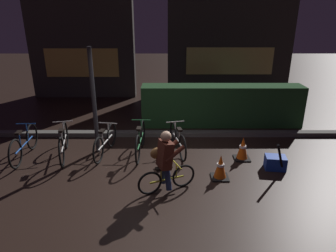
{
  "coord_description": "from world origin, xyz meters",
  "views": [
    {
      "loc": [
        0.18,
        -5.6,
        3.27
      ],
      "look_at": [
        0.2,
        0.6,
        0.9
      ],
      "focal_mm": 32.07,
      "sensor_mm": 36.0,
      "label": 1
    }
  ],
  "objects_px": {
    "parked_bike_center_right": "(139,140)",
    "parked_bike_right_mid": "(177,140)",
    "parked_bike_center_left": "(104,142)",
    "cyclist": "(164,161)",
    "parked_bike_leftmost": "(23,144)",
    "traffic_cone_far": "(242,149)",
    "parked_bike_left_mid": "(63,143)",
    "traffic_cone_near": "(220,167)",
    "blue_crate": "(274,162)",
    "street_post": "(93,102)",
    "closed_umbrella": "(279,158)"
  },
  "relations": [
    {
      "from": "parked_bike_center_left",
      "to": "traffic_cone_far",
      "type": "height_order",
      "value": "parked_bike_center_left"
    },
    {
      "from": "parked_bike_center_left",
      "to": "traffic_cone_far",
      "type": "distance_m",
      "value": 3.28
    },
    {
      "from": "parked_bike_left_mid",
      "to": "blue_crate",
      "type": "xyz_separation_m",
      "value": [
        4.86,
        -0.61,
        -0.21
      ]
    },
    {
      "from": "traffic_cone_far",
      "to": "blue_crate",
      "type": "xyz_separation_m",
      "value": [
        0.62,
        -0.47,
        -0.12
      ]
    },
    {
      "from": "parked_bike_left_mid",
      "to": "parked_bike_right_mid",
      "type": "height_order",
      "value": "parked_bike_left_mid"
    },
    {
      "from": "parked_bike_leftmost",
      "to": "traffic_cone_far",
      "type": "xyz_separation_m",
      "value": [
        5.15,
        -0.08,
        -0.08
      ]
    },
    {
      "from": "parked_bike_center_left",
      "to": "blue_crate",
      "type": "distance_m",
      "value": 3.96
    },
    {
      "from": "closed_umbrella",
      "to": "parked_bike_center_left",
      "type": "bearing_deg",
      "value": -58.38
    },
    {
      "from": "parked_bike_leftmost",
      "to": "blue_crate",
      "type": "xyz_separation_m",
      "value": [
        5.77,
        -0.55,
        -0.2
      ]
    },
    {
      "from": "traffic_cone_near",
      "to": "traffic_cone_far",
      "type": "relative_size",
      "value": 0.96
    },
    {
      "from": "parked_bike_right_mid",
      "to": "blue_crate",
      "type": "relative_size",
      "value": 3.5
    },
    {
      "from": "street_post",
      "to": "blue_crate",
      "type": "xyz_separation_m",
      "value": [
        4.12,
        -0.9,
        -1.13
      ]
    },
    {
      "from": "traffic_cone_near",
      "to": "blue_crate",
      "type": "distance_m",
      "value": 1.35
    },
    {
      "from": "closed_umbrella",
      "to": "traffic_cone_far",
      "type": "bearing_deg",
      "value": -93.47
    },
    {
      "from": "parked_bike_left_mid",
      "to": "traffic_cone_near",
      "type": "relative_size",
      "value": 3.2
    },
    {
      "from": "parked_bike_right_mid",
      "to": "closed_umbrella",
      "type": "bearing_deg",
      "value": -129.49
    },
    {
      "from": "traffic_cone_near",
      "to": "parked_bike_center_right",
      "type": "bearing_deg",
      "value": 146.5
    },
    {
      "from": "parked_bike_left_mid",
      "to": "closed_umbrella",
      "type": "relative_size",
      "value": 2.01
    },
    {
      "from": "parked_bike_left_mid",
      "to": "traffic_cone_near",
      "type": "distance_m",
      "value": 3.71
    },
    {
      "from": "blue_crate",
      "to": "cyclist",
      "type": "relative_size",
      "value": 0.35
    },
    {
      "from": "parked_bike_center_left",
      "to": "parked_bike_center_right",
      "type": "relative_size",
      "value": 0.91
    },
    {
      "from": "traffic_cone_far",
      "to": "cyclist",
      "type": "relative_size",
      "value": 0.45
    },
    {
      "from": "street_post",
      "to": "parked_bike_center_right",
      "type": "distance_m",
      "value": 1.42
    },
    {
      "from": "parked_bike_right_mid",
      "to": "cyclist",
      "type": "relative_size",
      "value": 1.24
    },
    {
      "from": "parked_bike_center_right",
      "to": "blue_crate",
      "type": "distance_m",
      "value": 3.15
    },
    {
      "from": "street_post",
      "to": "cyclist",
      "type": "distance_m",
      "value": 2.52
    },
    {
      "from": "traffic_cone_far",
      "to": "closed_umbrella",
      "type": "bearing_deg",
      "value": -49.36
    },
    {
      "from": "parked_bike_leftmost",
      "to": "parked_bike_center_right",
      "type": "bearing_deg",
      "value": -88.75
    },
    {
      "from": "blue_crate",
      "to": "parked_bike_center_right",
      "type": "bearing_deg",
      "value": 165.91
    },
    {
      "from": "parked_bike_right_mid",
      "to": "street_post",
      "type": "bearing_deg",
      "value": 76.05
    },
    {
      "from": "street_post",
      "to": "parked_bike_center_left",
      "type": "height_order",
      "value": "street_post"
    },
    {
      "from": "parked_bike_left_mid",
      "to": "cyclist",
      "type": "distance_m",
      "value": 2.85
    },
    {
      "from": "street_post",
      "to": "blue_crate",
      "type": "bearing_deg",
      "value": -12.32
    },
    {
      "from": "parked_bike_leftmost",
      "to": "parked_bike_left_mid",
      "type": "distance_m",
      "value": 0.92
    },
    {
      "from": "traffic_cone_near",
      "to": "cyclist",
      "type": "bearing_deg",
      "value": -158.25
    },
    {
      "from": "parked_bike_right_mid",
      "to": "parked_bike_left_mid",
      "type": "bearing_deg",
      "value": 82.53
    },
    {
      "from": "parked_bike_leftmost",
      "to": "traffic_cone_far",
      "type": "relative_size",
      "value": 3.0
    },
    {
      "from": "parked_bike_center_left",
      "to": "cyclist",
      "type": "distance_m",
      "value": 2.18
    },
    {
      "from": "parked_bike_leftmost",
      "to": "parked_bike_left_mid",
      "type": "relative_size",
      "value": 0.98
    },
    {
      "from": "traffic_cone_far",
      "to": "street_post",
      "type": "bearing_deg",
      "value": 173.0
    },
    {
      "from": "parked_bike_center_right",
      "to": "parked_bike_left_mid",
      "type": "bearing_deg",
      "value": 96.66
    },
    {
      "from": "parked_bike_center_right",
      "to": "parked_bike_right_mid",
      "type": "xyz_separation_m",
      "value": [
        0.91,
        0.08,
        -0.03
      ]
    },
    {
      "from": "traffic_cone_near",
      "to": "parked_bike_center_left",
      "type": "bearing_deg",
      "value": 156.39
    },
    {
      "from": "parked_bike_center_right",
      "to": "traffic_cone_far",
      "type": "xyz_separation_m",
      "value": [
        2.42,
        -0.29,
        -0.09
      ]
    },
    {
      "from": "street_post",
      "to": "traffic_cone_near",
      "type": "bearing_deg",
      "value": -24.63
    },
    {
      "from": "traffic_cone_near",
      "to": "cyclist",
      "type": "xyz_separation_m",
      "value": [
        -1.14,
        -0.46,
        0.37
      ]
    },
    {
      "from": "parked_bike_right_mid",
      "to": "closed_umbrella",
      "type": "height_order",
      "value": "closed_umbrella"
    },
    {
      "from": "parked_bike_left_mid",
      "to": "cyclist",
      "type": "xyz_separation_m",
      "value": [
        2.43,
        -1.47,
        0.27
      ]
    },
    {
      "from": "street_post",
      "to": "cyclist",
      "type": "relative_size",
      "value": 2.05
    },
    {
      "from": "parked_bike_right_mid",
      "to": "closed_umbrella",
      "type": "relative_size",
      "value": 1.81
    }
  ]
}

